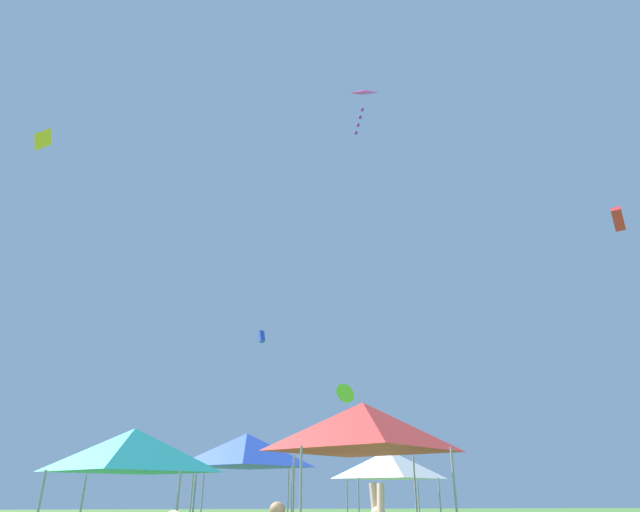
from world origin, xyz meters
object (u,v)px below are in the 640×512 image
(canopy_tent_red, at_px, (363,427))
(kite_magenta_diamond, at_px, (363,94))
(canopy_tent_teal, at_px, (132,450))
(kite_red_box, at_px, (618,219))
(kite_blue_box, at_px, (262,337))
(kite_lime_delta, at_px, (346,394))
(kite_yellow_diamond, at_px, (42,140))
(canopy_tent_white, at_px, (389,464))
(canopy_tent_blue, at_px, (246,450))

(canopy_tent_red, xyz_separation_m, kite_magenta_diamond, (0.82, 2.44, 12.33))
(canopy_tent_teal, bearing_deg, kite_red_box, 24.93)
(kite_magenta_diamond, xyz_separation_m, kite_red_box, (14.19, 6.77, -1.10))
(kite_blue_box, bearing_deg, kite_red_box, -24.37)
(kite_magenta_diamond, height_order, kite_lime_delta, kite_magenta_diamond)
(canopy_tent_teal, xyz_separation_m, kite_red_box, (20.32, 9.45, 11.82))
(kite_red_box, relative_size, kite_blue_box, 1.60)
(canopy_tent_teal, relative_size, kite_blue_box, 4.19)
(kite_yellow_diamond, distance_m, kite_blue_box, 22.97)
(kite_magenta_diamond, distance_m, kite_red_box, 15.76)
(kite_lime_delta, relative_size, kite_blue_box, 3.09)
(canopy_tent_white, relative_size, kite_yellow_diamond, 2.25)
(canopy_tent_white, xyz_separation_m, kite_red_box, (13.07, 2.96, 11.80))
(canopy_tent_red, xyz_separation_m, canopy_tent_blue, (-3.01, 6.22, -0.14))
(canopy_tent_teal, distance_m, canopy_tent_blue, 6.87)
(canopy_tent_teal, relative_size, kite_red_box, 2.61)
(canopy_tent_blue, distance_m, kite_magenta_diamond, 13.58)
(kite_magenta_diamond, distance_m, kite_lime_delta, 15.83)
(canopy_tent_blue, height_order, kite_blue_box, kite_blue_box)
(canopy_tent_white, xyz_separation_m, kite_lime_delta, (-0.17, 9.19, 3.91))
(canopy_tent_red, xyz_separation_m, kite_red_box, (15.01, 9.22, 11.23))
(canopy_tent_teal, xyz_separation_m, kite_yellow_diamond, (-14.30, 21.03, 22.77))
(canopy_tent_teal, bearing_deg, kite_lime_delta, 65.69)
(canopy_tent_teal, bearing_deg, canopy_tent_blue, 70.36)
(kite_magenta_diamond, bearing_deg, kite_lime_delta, 85.81)
(canopy_tent_red, distance_m, kite_red_box, 20.89)
(canopy_tent_blue, relative_size, kite_yellow_diamond, 2.61)
(kite_magenta_diamond, xyz_separation_m, kite_lime_delta, (0.95, 13.00, -8.99))
(canopy_tent_white, height_order, kite_blue_box, kite_blue_box)
(canopy_tent_teal, xyz_separation_m, kite_magenta_diamond, (6.13, 2.67, 12.91))
(kite_yellow_diamond, height_order, kite_red_box, kite_yellow_diamond)
(canopy_tent_teal, height_order, canopy_tent_white, canopy_tent_white)
(kite_yellow_diamond, height_order, kite_magenta_diamond, kite_yellow_diamond)
(kite_red_box, height_order, kite_lime_delta, kite_red_box)
(kite_lime_delta, bearing_deg, kite_red_box, -25.19)
(kite_red_box, bearing_deg, canopy_tent_white, -167.25)
(canopy_tent_red, distance_m, kite_lime_delta, 15.90)
(kite_red_box, distance_m, kite_blue_box, 20.11)
(canopy_tent_teal, distance_m, kite_lime_delta, 17.64)
(canopy_tent_red, height_order, canopy_tent_blue, canopy_tent_red)
(canopy_tent_teal, relative_size, canopy_tent_blue, 0.86)
(kite_lime_delta, height_order, kite_blue_box, kite_blue_box)
(canopy_tent_white, bearing_deg, canopy_tent_teal, -138.17)
(canopy_tent_white, bearing_deg, kite_lime_delta, 91.05)
(canopy_tent_blue, distance_m, kite_blue_box, 13.11)
(canopy_tent_teal, xyz_separation_m, canopy_tent_white, (7.25, 6.49, 0.01))
(canopy_tent_teal, distance_m, kite_red_box, 25.33)
(kite_yellow_diamond, bearing_deg, canopy_tent_blue, -41.27)
(kite_red_box, distance_m, kite_lime_delta, 16.63)
(kite_red_box, xyz_separation_m, kite_blue_box, (-17.88, 8.10, -4.38))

